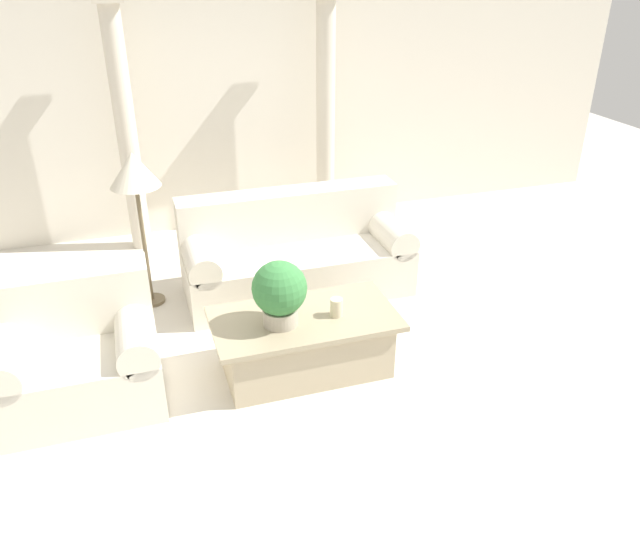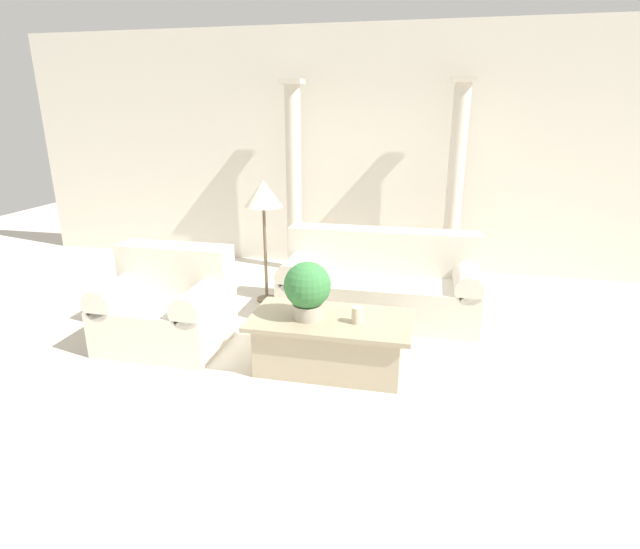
{
  "view_description": "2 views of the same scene",
  "coord_description": "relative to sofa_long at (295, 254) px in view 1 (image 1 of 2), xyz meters",
  "views": [
    {
      "loc": [
        -0.97,
        -4.12,
        2.88
      ],
      "look_at": [
        0.35,
        0.01,
        0.62
      ],
      "focal_mm": 35.0,
      "sensor_mm": 36.0,
      "label": 1
    },
    {
      "loc": [
        0.87,
        -4.15,
        2.15
      ],
      "look_at": [
        -0.09,
        0.2,
        0.67
      ],
      "focal_mm": 28.0,
      "sensor_mm": 36.0,
      "label": 2
    }
  ],
  "objects": [
    {
      "name": "wall_back",
      "position": [
        -0.41,
        1.82,
        1.24
      ],
      "size": [
        10.0,
        0.06,
        3.2
      ],
      "color": "silver",
      "rests_on": "ground_plane"
    },
    {
      "name": "loveseat",
      "position": [
        -1.91,
        -1.1,
        0.01
      ],
      "size": [
        1.11,
        0.85,
        0.91
      ],
      "color": "silver",
      "rests_on": "ground_plane"
    },
    {
      "name": "pillar_candle",
      "position": [
        -0.05,
        -1.32,
        0.17
      ],
      "size": [
        0.09,
        0.09,
        0.14
      ],
      "color": "beige",
      "rests_on": "coffee_table"
    },
    {
      "name": "ground_plane",
      "position": [
        -0.41,
        -0.95,
        -0.36
      ],
      "size": [
        16.0,
        16.0,
        0.0
      ],
      "primitive_type": "plane",
      "color": "silver"
    },
    {
      "name": "potted_plant",
      "position": [
        -0.48,
        -1.31,
        0.37
      ],
      "size": [
        0.4,
        0.4,
        0.49
      ],
      "color": "#B2A893",
      "rests_on": "coffee_table"
    },
    {
      "name": "column_right",
      "position": [
        0.77,
        1.44,
        0.92
      ],
      "size": [
        0.28,
        0.28,
        2.51
      ],
      "color": "beige",
      "rests_on": "ground_plane"
    },
    {
      "name": "floor_lamp",
      "position": [
        -1.33,
        0.15,
        0.85
      ],
      "size": [
        0.42,
        0.42,
        1.41
      ],
      "color": "brown",
      "rests_on": "ground_plane"
    },
    {
      "name": "coffee_table",
      "position": [
        -0.29,
        -1.27,
        -0.13
      ],
      "size": [
        1.38,
        0.74,
        0.47
      ],
      "color": "tan",
      "rests_on": "ground_plane"
    },
    {
      "name": "column_left",
      "position": [
        -1.34,
        1.44,
        0.92
      ],
      "size": [
        0.28,
        0.28,
        2.51
      ],
      "color": "beige",
      "rests_on": "ground_plane"
    },
    {
      "name": "sofa_long",
      "position": [
        0.0,
        0.0,
        0.0
      ],
      "size": [
        2.07,
        0.85,
        0.91
      ],
      "color": "beige",
      "rests_on": "ground_plane"
    }
  ]
}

